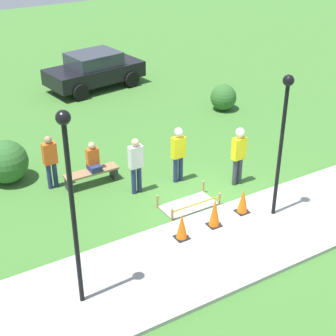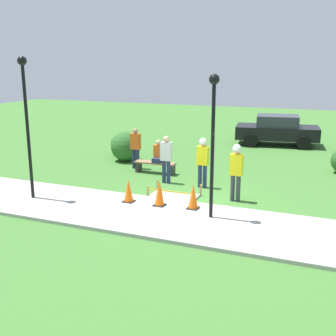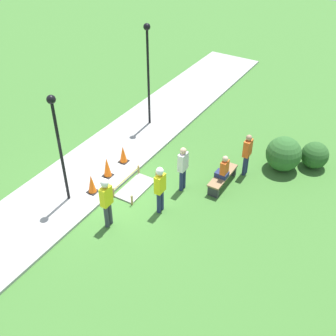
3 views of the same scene
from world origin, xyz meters
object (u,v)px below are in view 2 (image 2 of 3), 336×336
(park_bench, at_px, (155,165))
(lamppost_far, at_px, (26,109))
(traffic_cone_sidewalk_edge, at_px, (193,197))
(bystander_in_orange_shirt, at_px, (136,146))
(parked_car_black, at_px, (277,130))
(traffic_cone_near_patch, at_px, (129,191))
(worker_supervisor, at_px, (203,158))
(bystander_in_gray_shirt, at_px, (166,156))
(traffic_cone_far_patch, at_px, (159,193))
(lamppost_near, at_px, (213,126))
(person_seated_on_bench, at_px, (158,153))
(worker_assistant, at_px, (236,167))

(park_bench, xyz_separation_m, lamppost_far, (-2.24, -4.60, 2.60))
(traffic_cone_sidewalk_edge, bearing_deg, park_bench, 127.78)
(traffic_cone_sidewalk_edge, distance_m, bystander_in_orange_shirt, 5.67)
(park_bench, bearing_deg, lamppost_far, -115.96)
(parked_car_black, bearing_deg, traffic_cone_near_patch, -111.83)
(worker_supervisor, height_order, bystander_in_gray_shirt, worker_supervisor)
(park_bench, bearing_deg, bystander_in_orange_shirt, 158.31)
(park_bench, height_order, bystander_in_orange_shirt, bystander_in_orange_shirt)
(traffic_cone_far_patch, xyz_separation_m, lamppost_near, (1.71, -0.36, 2.17))
(lamppost_far, bearing_deg, traffic_cone_far_patch, 11.36)
(worker_supervisor, height_order, lamppost_far, lamppost_far)
(bystander_in_orange_shirt, bearing_deg, traffic_cone_sidewalk_edge, -46.30)
(traffic_cone_far_patch, height_order, lamppost_far, lamppost_far)
(bystander_in_gray_shirt, xyz_separation_m, lamppost_far, (-3.17, -3.48, 1.93))
(traffic_cone_sidewalk_edge, height_order, park_bench, traffic_cone_sidewalk_edge)
(traffic_cone_near_patch, bearing_deg, bystander_in_orange_shirt, 113.62)
(person_seated_on_bench, relative_size, worker_supervisor, 0.50)
(traffic_cone_near_patch, height_order, person_seated_on_bench, person_seated_on_bench)
(traffic_cone_sidewalk_edge, xyz_separation_m, parked_car_black, (0.77, 11.52, 0.37))
(person_seated_on_bench, relative_size, parked_car_black, 0.20)
(bystander_in_gray_shirt, bearing_deg, worker_supervisor, -2.18)
(lamppost_far, bearing_deg, traffic_cone_near_patch, 14.50)
(worker_supervisor, distance_m, bystander_in_gray_shirt, 1.40)
(bystander_in_gray_shirt, bearing_deg, lamppost_near, -49.45)
(person_seated_on_bench, height_order, bystander_in_gray_shirt, bystander_in_gray_shirt)
(traffic_cone_far_patch, relative_size, bystander_in_orange_shirt, 0.47)
(bystander_in_gray_shirt, relative_size, lamppost_near, 0.45)
(traffic_cone_far_patch, bearing_deg, bystander_in_orange_shirt, 124.38)
(traffic_cone_far_patch, distance_m, worker_supervisor, 2.72)
(traffic_cone_near_patch, distance_m, bystander_in_orange_shirt, 4.65)
(traffic_cone_near_patch, height_order, traffic_cone_far_patch, traffic_cone_far_patch)
(worker_supervisor, relative_size, lamppost_near, 0.45)
(traffic_cone_sidewalk_edge, xyz_separation_m, lamppost_near, (0.69, -0.48, 2.20))
(traffic_cone_far_patch, distance_m, bystander_in_orange_shirt, 5.12)
(lamppost_near, distance_m, lamppost_far, 5.79)
(lamppost_far, relative_size, parked_car_black, 0.98)
(bystander_in_gray_shirt, height_order, lamppost_near, lamppost_near)
(worker_supervisor, relative_size, parked_car_black, 0.40)
(person_seated_on_bench, bearing_deg, traffic_cone_near_patch, -80.05)
(person_seated_on_bench, relative_size, lamppost_near, 0.23)
(traffic_cone_far_patch, relative_size, park_bench, 0.48)
(person_seated_on_bench, relative_size, lamppost_far, 0.20)
(traffic_cone_sidewalk_edge, height_order, bystander_in_gray_shirt, bystander_in_gray_shirt)
(bystander_in_orange_shirt, bearing_deg, worker_assistant, -28.81)
(person_seated_on_bench, height_order, parked_car_black, parked_car_black)
(worker_supervisor, distance_m, lamppost_far, 6.00)
(worker_supervisor, bearing_deg, park_bench, 153.26)
(parked_car_black, bearing_deg, lamppost_far, -123.39)
(bystander_in_orange_shirt, height_order, lamppost_near, lamppost_near)
(park_bench, distance_m, parked_car_black, 8.66)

